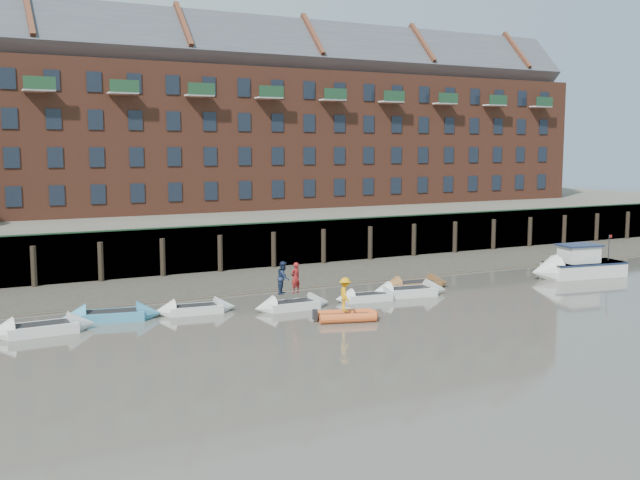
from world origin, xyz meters
TOP-DOWN VIEW (x-y plane):
  - ground at (0.00, 0.00)m, footprint 220.00×220.00m
  - foreshore at (0.00, 18.00)m, footprint 110.00×8.00m
  - mud_band at (0.00, 14.60)m, footprint 110.00×1.60m
  - river_wall at (-0.00, 22.38)m, footprint 110.00×1.23m
  - bank_terrace at (0.00, 36.00)m, footprint 110.00×28.00m
  - apartment_terrace at (-0.00, 36.99)m, footprint 80.60×15.56m
  - rowboat_0 at (-15.15, 9.64)m, footprint 4.90×1.59m
  - rowboat_1 at (-11.70, 10.86)m, footprint 5.00×2.29m
  - rowboat_2 at (-7.49, 10.52)m, footprint 4.38×1.74m
  - rowboat_3 at (-2.60, 9.06)m, footprint 4.33×1.32m
  - rowboat_4 at (2.14, 9.09)m, footprint 4.08×1.65m
  - rowboat_5 at (4.89, 9.15)m, footprint 4.99×2.13m
  - rowboat_6 at (6.39, 10.66)m, footprint 4.77×1.70m
  - rib_tender at (-1.25, 5.43)m, footprint 3.17×2.20m
  - motor_launch at (17.87, 9.35)m, footprint 6.97×3.16m
  - person_rower_a at (-2.38, 9.12)m, footprint 0.69×0.56m
  - person_rower_b at (-3.04, 9.22)m, footprint 1.04×1.08m
  - person_rib_crew at (-1.42, 5.46)m, footprint 0.92×1.22m

SIDE VIEW (x-z plane):
  - ground at x=0.00m, z-range 0.00..0.00m
  - foreshore at x=0.00m, z-range -0.25..0.25m
  - mud_band at x=0.00m, z-range -0.05..0.05m
  - rowboat_4 at x=2.14m, z-range -0.37..0.78m
  - rowboat_2 at x=-7.49m, z-range -0.40..0.84m
  - rowboat_3 at x=-2.60m, z-range -0.40..0.85m
  - rib_tender at x=-1.25m, z-range -0.03..0.50m
  - rowboat_6 at x=6.39m, z-range -0.44..0.92m
  - rowboat_1 at x=-11.70m, z-range -0.45..0.95m
  - rowboat_5 at x=4.89m, z-range -0.45..0.95m
  - rowboat_0 at x=-15.15m, z-range -0.46..0.95m
  - motor_launch at x=17.87m, z-range -0.68..2.09m
  - person_rib_crew at x=-1.42m, z-range 0.50..2.18m
  - river_wall at x=0.00m, z-range -0.06..3.24m
  - bank_terrace at x=0.00m, z-range 0.00..3.20m
  - person_rower_a at x=-2.38m, z-range 0.84..2.49m
  - person_rower_b at x=-3.04m, z-range 0.84..2.59m
  - apartment_terrace at x=0.00m, z-range 2.34..23.31m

